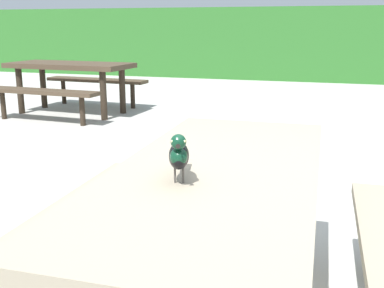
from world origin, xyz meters
TOP-DOWN VIEW (x-y plane):
  - hedge_wall at (0.00, 10.38)m, footprint 28.00×2.34m
  - picnic_table_foreground at (-0.14, -0.12)m, footprint 1.73×1.82m
  - bird_grackle at (-0.22, -0.36)m, footprint 0.12×0.28m
  - picnic_table_mid_right at (-3.45, 4.19)m, footprint 1.84×1.77m

SIDE VIEW (x-z plane):
  - picnic_table_foreground at x=-0.14m, z-range 0.19..0.93m
  - picnic_table_mid_right at x=-3.45m, z-range 0.19..0.93m
  - hedge_wall at x=0.00m, z-range 0.00..1.68m
  - bird_grackle at x=-0.22m, z-range 0.75..0.94m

